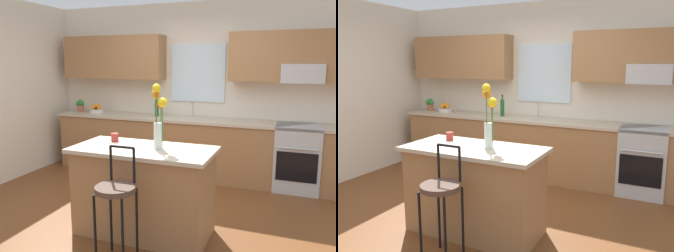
{
  "view_description": "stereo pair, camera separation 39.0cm",
  "coord_description": "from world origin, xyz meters",
  "views": [
    {
      "loc": [
        1.55,
        -3.35,
        1.77
      ],
      "look_at": [
        0.05,
        0.55,
        1.0
      ],
      "focal_mm": 36.97,
      "sensor_mm": 36.0,
      "label": 1
    },
    {
      "loc": [
        1.9,
        -3.19,
        1.77
      ],
      "look_at": [
        0.05,
        0.55,
        1.0
      ],
      "focal_mm": 36.97,
      "sensor_mm": 36.0,
      "label": 2
    }
  ],
  "objects": [
    {
      "name": "fruit_bowl_oranges",
      "position": [
        -1.72,
        1.7,
        0.97
      ],
      "size": [
        0.24,
        0.24,
        0.16
      ],
      "color": "silver",
      "rests_on": "counter_run"
    },
    {
      "name": "wall_left",
      "position": [
        -2.56,
        0.3,
        1.35
      ],
      "size": [
        0.12,
        4.6,
        2.7
      ],
      "primitive_type": "cube",
      "color": "beige",
      "rests_on": "ground"
    },
    {
      "name": "mug_ceramic",
      "position": [
        -0.32,
        -0.12,
        0.97
      ],
      "size": [
        0.08,
        0.08,
        0.09
      ],
      "primitive_type": "cylinder",
      "color": "#A52D28",
      "rests_on": "kitchen_island"
    },
    {
      "name": "potted_plant_small",
      "position": [
        -2.05,
        1.7,
        1.04
      ],
      "size": [
        0.18,
        0.12,
        0.22
      ],
      "color": "#9E5B3D",
      "rests_on": "counter_run"
    },
    {
      "name": "bottle_olive_oil",
      "position": [
        -0.59,
        1.7,
        1.06
      ],
      "size": [
        0.06,
        0.06,
        0.34
      ],
      "color": "#1E5923",
      "rests_on": "counter_run"
    },
    {
      "name": "kitchen_island",
      "position": [
        0.09,
        -0.27,
        0.46
      ],
      "size": [
        1.45,
        0.71,
        0.92
      ],
      "color": "#996B42",
      "rests_on": "ground"
    },
    {
      "name": "ground_plane",
      "position": [
        0.0,
        0.0,
        0.0
      ],
      "size": [
        14.0,
        14.0,
        0.0
      ],
      "primitive_type": "plane",
      "color": "brown"
    },
    {
      "name": "counter_run",
      "position": [
        -0.0,
        1.7,
        0.47
      ],
      "size": [
        4.56,
        0.64,
        0.92
      ],
      "color": "#996B42",
      "rests_on": "ground"
    },
    {
      "name": "back_wall_assembly",
      "position": [
        0.03,
        1.98,
        1.51
      ],
      "size": [
        5.6,
        0.5,
        2.7
      ],
      "color": "beige",
      "rests_on": "ground"
    },
    {
      "name": "bar_stool_near",
      "position": [
        0.09,
        -0.84,
        0.64
      ],
      "size": [
        0.36,
        0.36,
        1.04
      ],
      "color": "black",
      "rests_on": "ground"
    },
    {
      "name": "sink_faucet",
      "position": [
        -0.03,
        1.84,
        1.06
      ],
      "size": [
        0.02,
        0.13,
        0.23
      ],
      "color": "#B7BABC",
      "rests_on": "counter_run"
    },
    {
      "name": "flower_vase",
      "position": [
        0.25,
        -0.24,
        1.26
      ],
      "size": [
        0.17,
        0.17,
        0.65
      ],
      "color": "silver",
      "rests_on": "kitchen_island"
    },
    {
      "name": "oven_range",
      "position": [
        1.55,
        1.68,
        0.46
      ],
      "size": [
        0.6,
        0.64,
        0.92
      ],
      "color": "#B7BABC",
      "rests_on": "ground"
    }
  ]
}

